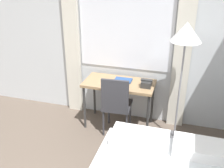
{
  "coord_description": "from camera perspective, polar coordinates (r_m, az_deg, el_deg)",
  "views": [
    {
      "loc": [
        1.08,
        -0.68,
        2.33
      ],
      "look_at": [
        0.2,
        2.29,
        0.89
      ],
      "focal_mm": 42.0,
      "sensor_mm": 36.0,
      "label": 1
    }
  ],
  "objects": [
    {
      "name": "desk_chair",
      "position": [
        3.74,
        0.96,
        -4.1
      ],
      "size": [
        0.43,
        0.43,
        0.92
      ],
      "rotation": [
        0.0,
        0.0,
        0.07
      ],
      "color": "#333338",
      "rests_on": "ground_plane"
    },
    {
      "name": "desk",
      "position": [
        3.86,
        1.57,
        -0.59
      ],
      "size": [
        1.04,
        0.51,
        0.74
      ],
      "color": "#937551",
      "rests_on": "ground_plane"
    },
    {
      "name": "book",
      "position": [
        3.87,
        2.44,
        0.86
      ],
      "size": [
        0.25,
        0.16,
        0.02
      ],
      "rotation": [
        0.0,
        0.0,
        0.0
      ],
      "color": "navy",
      "rests_on": "desk"
    },
    {
      "name": "telephone",
      "position": [
        3.7,
        7.52,
        0.12
      ],
      "size": [
        0.16,
        0.16,
        0.11
      ],
      "color": "#2D2D2D",
      "rests_on": "desk"
    },
    {
      "name": "wall_back_with_window",
      "position": [
        3.97,
        0.59,
        10.75
      ],
      "size": [
        4.92,
        0.13,
        2.7
      ],
      "color": "silver",
      "rests_on": "ground_plane"
    },
    {
      "name": "standing_lamp",
      "position": [
        3.38,
        15.68,
        8.91
      ],
      "size": [
        0.39,
        0.39,
        1.69
      ],
      "color": "#4C4C51",
      "rests_on": "ground_plane"
    }
  ]
}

